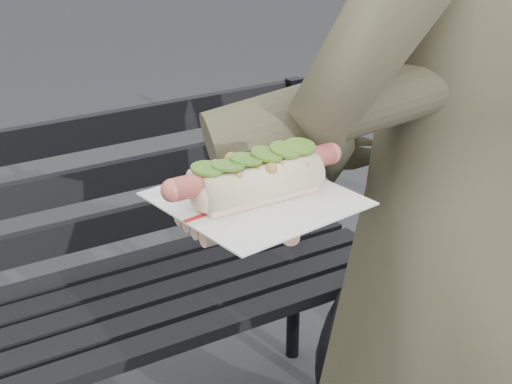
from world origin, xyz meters
The scene contains 3 objects.
park_bench centered at (0.08, 0.92, 0.52)m, with size 1.50×0.44×0.88m.
person centered at (0.44, 0.14, 0.88)m, with size 0.64×0.42×1.77m, color #4B4A32.
held_hotdog centered at (0.23, 0.10, 1.14)m, with size 0.64×0.32×0.20m.
Camera 1 is at (-0.38, -0.64, 1.46)m, focal length 55.00 mm.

